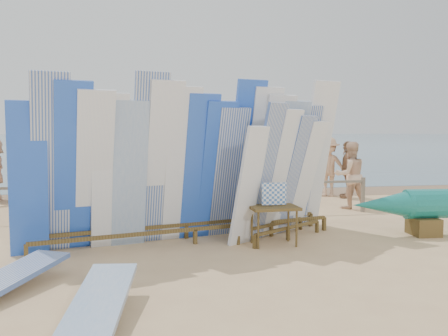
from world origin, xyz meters
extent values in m
plane|color=#D7AF7C|center=(0.00, 0.00, 0.00)|extent=(160.00, 160.00, 0.00)
cube|color=slate|center=(0.00, 128.00, 0.00)|extent=(320.00, 240.00, 0.02)
cube|color=#88684C|center=(0.00, 7.20, 0.00)|extent=(40.00, 2.60, 0.01)
cube|color=#999EA3|center=(-12.00, 180.00, 4.02)|extent=(45.00, 8.00, 8.00)
cube|color=silver|center=(-12.00, 180.00, 11.02)|extent=(18.00, 6.00, 6.00)
cube|color=#766959|center=(0.00, 3.00, 0.80)|extent=(12.00, 0.06, 0.06)
cube|color=#766959|center=(-2.00, 3.00, 0.45)|extent=(0.08, 0.08, 0.90)
cube|color=#766959|center=(0.00, 3.00, 0.45)|extent=(0.08, 0.08, 0.90)
cube|color=#766959|center=(2.00, 3.00, 0.45)|extent=(0.08, 0.08, 0.90)
cube|color=#766959|center=(4.00, 3.00, 0.45)|extent=(0.08, 0.08, 0.90)
cube|color=#766959|center=(6.00, 3.00, 0.45)|extent=(0.08, 0.08, 0.90)
cube|color=brown|center=(1.33, 0.31, 0.28)|extent=(5.65, 1.49, 0.07)
cube|color=brown|center=(1.21, 0.79, 0.28)|extent=(5.65, 1.49, 0.07)
cube|color=blue|center=(-1.48, -0.15, 1.29)|extent=(0.73, 0.67, 2.59)
cube|color=silver|center=(-1.13, -0.06, 1.52)|extent=(0.82, 1.03, 3.05)
cube|color=blue|center=(-0.79, 0.03, 1.46)|extent=(0.83, 1.06, 2.92)
cube|color=white|center=(-0.44, 0.11, 1.39)|extent=(0.84, 1.11, 2.78)
cube|color=white|center=(-0.19, 0.18, 1.37)|extent=(0.75, 0.78, 2.75)
cube|color=#7FA0CB|center=(0.16, 0.26, 1.32)|extent=(0.75, 0.75, 2.63)
cube|color=silver|center=(0.50, 0.35, 1.57)|extent=(0.79, 0.93, 3.13)
cube|color=white|center=(0.75, 0.42, 1.50)|extent=(0.81, 1.01, 2.99)
cube|color=white|center=(1.10, 0.50, 1.45)|extent=(0.78, 0.89, 2.90)
cube|color=blue|center=(1.44, 0.59, 1.39)|extent=(0.78, 0.87, 2.79)
cube|color=blue|center=(1.79, 0.68, 1.33)|extent=(0.79, 0.92, 2.66)
cube|color=silver|center=(2.04, 0.74, 1.27)|extent=(0.78, 0.88, 2.55)
cube|color=blue|center=(2.39, 0.83, 1.54)|extent=(0.79, 0.90, 3.08)
cube|color=white|center=(2.73, 0.92, 1.48)|extent=(0.79, 0.94, 2.95)
cube|color=white|center=(2.99, 0.98, 1.40)|extent=(0.82, 1.04, 2.80)
cube|color=#7FA0CB|center=(3.33, 1.07, 1.35)|extent=(0.81, 0.98, 2.70)
cube|color=silver|center=(3.67, 1.15, 1.31)|extent=(0.77, 0.83, 2.62)
cube|color=white|center=(4.02, 1.24, 1.56)|extent=(0.80, 0.97, 3.12)
cube|color=brown|center=(3.13, 0.31, 0.24)|extent=(1.61, 1.12, 0.06)
cube|color=brown|center=(2.90, 0.65, 0.24)|extent=(1.61, 1.12, 0.06)
cube|color=white|center=(2.27, -0.02, 1.10)|extent=(0.75, 0.76, 2.19)
cube|color=silver|center=(2.65, 0.23, 1.31)|extent=(0.83, 0.88, 2.62)
cube|color=white|center=(3.02, 0.49, 1.25)|extent=(0.84, 0.90, 2.51)
cube|color=silver|center=(3.40, 0.74, 1.20)|extent=(0.85, 0.91, 2.40)
cube|color=white|center=(3.71, 0.95, 1.15)|extent=(0.86, 0.92, 2.30)
cube|color=brown|center=(5.96, 0.25, 0.18)|extent=(0.53, 0.63, 0.36)
cone|color=#177F75|center=(5.06, 0.31, 0.63)|extent=(1.23, 0.63, 0.55)
cube|color=brown|center=(2.75, -0.03, 0.70)|extent=(0.89, 0.64, 0.05)
cube|color=white|center=(2.75, -0.03, 0.95)|extent=(0.46, 0.04, 0.41)
cube|color=red|center=(1.37, 3.96, 0.33)|extent=(0.60, 0.55, 0.05)
cube|color=red|center=(1.35, 4.20, 0.62)|extent=(0.58, 0.20, 0.57)
cube|color=red|center=(1.29, 4.20, 0.33)|extent=(0.66, 0.63, 0.05)
cube|color=red|center=(1.23, 4.44, 0.62)|extent=(0.59, 0.29, 0.56)
cube|color=red|center=(1.55, 3.85, 0.59)|extent=(0.52, 0.82, 0.59)
cube|color=red|center=(1.57, 4.17, 0.96)|extent=(0.49, 0.20, 0.37)
imported|color=#8C6042|center=(2.79, 6.17, 0.78)|extent=(0.55, 0.65, 1.55)
imported|color=tan|center=(6.25, 5.94, 0.94)|extent=(1.28, 1.13, 1.89)
imported|color=tan|center=(0.92, 5.18, 0.94)|extent=(0.55, 0.97, 1.89)
imported|color=beige|center=(5.92, 3.60, 0.90)|extent=(0.88, 0.43, 1.80)
imported|color=#8C6042|center=(-1.34, 4.70, 0.80)|extent=(0.59, 1.01, 1.61)
imported|color=tan|center=(-2.94, 5.69, 0.78)|extent=(0.66, 1.08, 1.55)
imported|color=#8C6042|center=(6.70, 5.48, 0.89)|extent=(0.79, 1.13, 1.77)
camera|label=1|loc=(0.35, -8.33, 2.11)|focal=38.00mm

